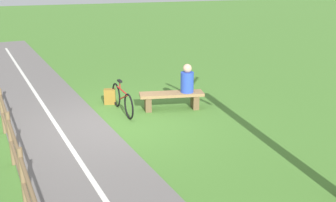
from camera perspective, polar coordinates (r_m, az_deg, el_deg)
ground_plane at (r=9.82m, az=-7.91°, el=-3.33°), size 80.00×80.00×0.00m
bench at (r=10.70m, az=0.52°, el=0.47°), size 1.78×0.80×0.46m
person_seated at (r=10.64m, az=2.78°, el=3.04°), size 0.42×0.42×0.78m
bicycle at (r=10.51m, az=-6.62°, el=0.20°), size 0.15×1.75×0.85m
backpack at (r=11.29m, az=-8.39°, el=0.64°), size 0.36×0.31×0.43m
fence_roadside at (r=6.46m, az=-20.25°, el=-9.92°), size 1.23×10.59×1.08m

